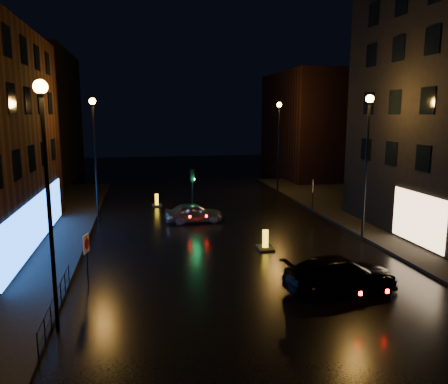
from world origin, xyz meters
The scene contains 16 objects.
ground centered at (0.00, 0.00, 0.00)m, with size 120.00×120.00×0.00m, color black.
pavement_right centered at (14.00, 8.00, 0.07)m, with size 12.00×44.00×0.15m, color black.
building_far_left centered at (-16.00, 35.00, 7.00)m, with size 8.00×16.00×14.00m, color black.
building_far_right centered at (15.00, 32.00, 6.00)m, with size 8.00×14.00×12.00m, color black.
street_lamp_lnear centered at (-7.80, -2.00, 5.56)m, with size 0.44×0.44×8.37m.
street_lamp_lfar centered at (-7.80, 14.00, 5.56)m, with size 0.44×0.44×8.37m.
street_lamp_rnear centered at (7.80, 6.00, 5.56)m, with size 0.44×0.44×8.37m.
street_lamp_rfar centered at (7.80, 22.00, 5.56)m, with size 0.44×0.44×8.37m.
traffic_signal centered at (-1.20, 14.00, 0.50)m, with size 1.40×2.40×3.45m.
guard_railing centered at (-8.00, -1.00, 0.74)m, with size 0.05×6.04×1.00m.
silver_hatchback centered at (-1.34, 12.31, 0.66)m, with size 1.56×3.88×1.32m, color #A9ACB1.
dark_sedan centered at (3.25, -0.62, 0.71)m, with size 2.00×4.91×1.43m, color black.
bollard_near centered at (1.77, 5.50, 0.24)m, with size 0.89×1.28×1.08m.
bollard_far centered at (-3.60, 18.21, 0.21)m, with size 0.76×1.13×0.98m.
road_sign_left centered at (-7.17, 1.64, 1.77)m, with size 0.19×0.56×2.36m.
road_sign_right centered at (7.46, 12.76, 1.94)m, with size 0.29×0.60×2.59m.
Camera 1 is at (-4.86, -16.70, 7.32)m, focal length 35.00 mm.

